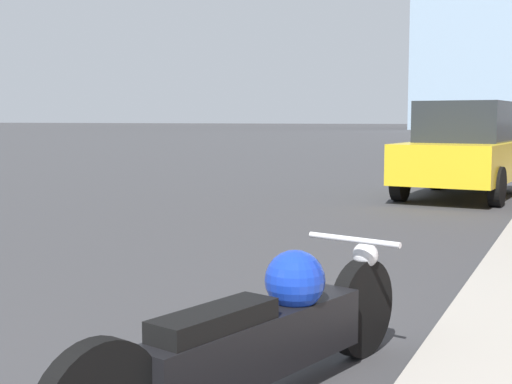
% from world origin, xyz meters
% --- Properties ---
extents(motorcycle, '(0.90, 2.58, 0.77)m').
position_xyz_m(motorcycle, '(2.88, 3.99, 0.38)').
color(motorcycle, black).
rests_on(motorcycle, ground_plane).
extents(parked_car_yellow, '(2.11, 4.04, 1.78)m').
position_xyz_m(parked_car_yellow, '(2.33, 14.41, 0.88)').
color(parked_car_yellow, gold).
rests_on(parked_car_yellow, ground_plane).
extents(parked_car_white, '(2.18, 3.95, 1.71)m').
position_xyz_m(parked_car_white, '(2.25, 24.88, 0.84)').
color(parked_car_white, silver).
rests_on(parked_car_white, ground_plane).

